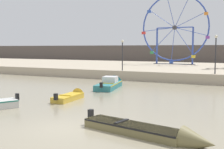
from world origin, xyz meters
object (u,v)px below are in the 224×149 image
at_px(ferris_wheel_blue_frame, 175,29).
at_px(motorboat_olive_wood, 154,132).
at_px(promenade_lamp_near, 122,50).
at_px(promenade_lamp_far, 216,48).
at_px(motorboat_mustard_yellow, 72,96).
at_px(motorboat_teal_painted, 112,83).

bearing_deg(ferris_wheel_blue_frame, motorboat_olive_wood, -77.26).
xyz_separation_m(promenade_lamp_near, promenade_lamp_far, (10.44, 0.04, 0.21)).
height_order(motorboat_mustard_yellow, promenade_lamp_far, promenade_lamp_far).
distance_m(motorboat_mustard_yellow, promenade_lamp_near, 14.13).
bearing_deg(promenade_lamp_near, promenade_lamp_far, 0.21).
bearing_deg(promenade_lamp_near, ferris_wheel_blue_frame, 82.10).
bearing_deg(motorboat_mustard_yellow, motorboat_olive_wood, -131.13).
bearing_deg(promenade_lamp_near, motorboat_olive_wood, -62.58).
bearing_deg(motorboat_mustard_yellow, promenade_lamp_near, 4.62).
bearing_deg(motorboat_olive_wood, ferris_wheel_blue_frame, 114.35).
relative_size(motorboat_olive_wood, motorboat_mustard_yellow, 1.57).
xyz_separation_m(motorboat_teal_painted, ferris_wheel_blue_frame, (0.48, 22.38, 6.51)).
bearing_deg(motorboat_teal_painted, motorboat_mustard_yellow, 170.57).
xyz_separation_m(ferris_wheel_blue_frame, promenade_lamp_near, (-2.21, -15.95, -3.36)).
bearing_deg(promenade_lamp_far, ferris_wheel_blue_frame, 117.33).
height_order(motorboat_olive_wood, promenade_lamp_near, promenade_lamp_near).
relative_size(ferris_wheel_blue_frame, promenade_lamp_near, 3.16).
height_order(motorboat_teal_painted, promenade_lamp_near, promenade_lamp_near).
height_order(motorboat_teal_painted, ferris_wheel_blue_frame, ferris_wheel_blue_frame).
height_order(motorboat_teal_painted, motorboat_olive_wood, motorboat_teal_painted).
relative_size(motorboat_mustard_yellow, promenade_lamp_far, 0.99).
bearing_deg(motorboat_olive_wood, promenade_lamp_far, 101.26).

